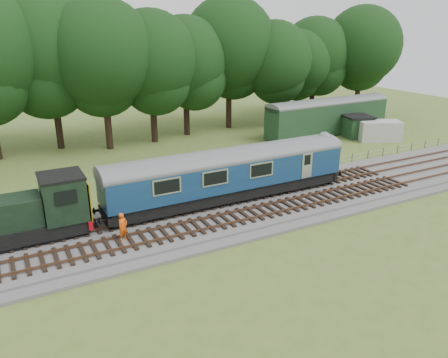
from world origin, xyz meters
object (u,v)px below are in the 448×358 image
dmu_railcar (229,170)px  caravan (379,131)px  parked_coach (328,115)px  shunter_loco (15,217)px  worker (123,227)px

dmu_railcar → caravan: (23.49, 8.14, -1.50)m
dmu_railcar → parked_coach: (20.39, 13.22, -0.28)m
parked_coach → shunter_loco: bearing=-160.5°
caravan → worker: bearing=-136.5°
shunter_loco → caravan: shunter_loco is taller
dmu_railcar → caravan: bearing=19.1°
worker → dmu_railcar: bearing=-11.8°
dmu_railcar → worker: dmu_railcar is taller
worker → parked_coach: 32.92m
shunter_loco → parked_coach: 36.78m
dmu_railcar → worker: 8.95m
parked_coach → caravan: parked_coach is taller
worker → caravan: (31.94, 10.73, -0.11)m
caravan → shunter_loco: bearing=-142.8°
caravan → parked_coach: bearing=146.2°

